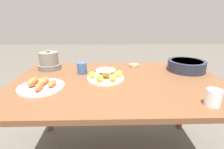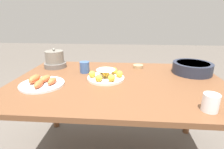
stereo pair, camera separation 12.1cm
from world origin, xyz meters
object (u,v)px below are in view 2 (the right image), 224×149
at_px(serving_bowl, 192,68).
at_px(seafood_platter, 42,83).
at_px(cup_near, 211,103).
at_px(warming_pot, 55,60).
at_px(cup_far, 85,67).
at_px(sauce_bowl, 138,66).
at_px(cake_plate, 106,76).
at_px(dining_table, 118,91).

bearing_deg(serving_bowl, seafood_platter, -162.60).
height_order(serving_bowl, cup_near, cup_near).
distance_m(seafood_platter, warming_pot, 0.42).
bearing_deg(cup_far, warming_pot, 156.41).
bearing_deg(sauce_bowl, warming_pot, -177.32).
distance_m(sauce_bowl, seafood_platter, 0.78).
bearing_deg(seafood_platter, sauce_bowl, 34.35).
xyz_separation_m(cake_plate, serving_bowl, (0.65, 0.19, 0.02)).
bearing_deg(cup_far, cake_plate, -36.71).
distance_m(cake_plate, cup_far, 0.23).
bearing_deg(cup_near, warming_pot, 147.21).
bearing_deg(cup_far, cup_near, -36.01).
distance_m(dining_table, cup_near, 0.60).
bearing_deg(seafood_platter, cake_plate, 19.77).
distance_m(cake_plate, cup_near, 0.67).
distance_m(serving_bowl, seafood_platter, 1.11).
bearing_deg(dining_table, serving_bowl, 20.20).
xyz_separation_m(dining_table, warming_pot, (-0.56, 0.28, 0.15)).
bearing_deg(seafood_platter, warming_pot, 99.90).
distance_m(sauce_bowl, cup_near, 0.75).
xyz_separation_m(serving_bowl, seafood_platter, (-1.06, -0.33, -0.03)).
relative_size(serving_bowl, cup_near, 3.40).
xyz_separation_m(sauce_bowl, cup_near, (0.30, -0.69, 0.03)).
distance_m(cup_far, warming_pot, 0.32).
height_order(serving_bowl, cup_far, cup_far).
relative_size(seafood_platter, warming_pot, 1.51).
relative_size(cake_plate, warming_pot, 1.41).
xyz_separation_m(sauce_bowl, warming_pot, (-0.72, -0.03, 0.05)).
distance_m(serving_bowl, cup_near, 0.59).
bearing_deg(seafood_platter, cup_near, -14.57).
relative_size(cake_plate, sauce_bowl, 3.09).
height_order(serving_bowl, seafood_platter, serving_bowl).
relative_size(serving_bowl, sauce_bowl, 3.47).
height_order(dining_table, sauce_bowl, sauce_bowl).
xyz_separation_m(dining_table, seafood_platter, (-0.49, -0.12, 0.10)).
bearing_deg(cake_plate, dining_table, -13.60).
bearing_deg(dining_table, cup_far, 149.80).
height_order(dining_table, warming_pot, warming_pot).
relative_size(cake_plate, seafood_platter, 0.93).
xyz_separation_m(cake_plate, cup_near, (0.54, -0.39, 0.02)).
height_order(cake_plate, cup_far, cup_far).
xyz_separation_m(cake_plate, seafood_platter, (-0.40, -0.14, -0.01)).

